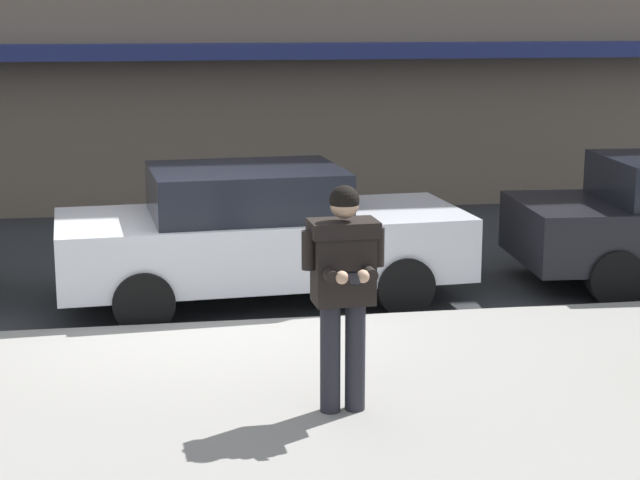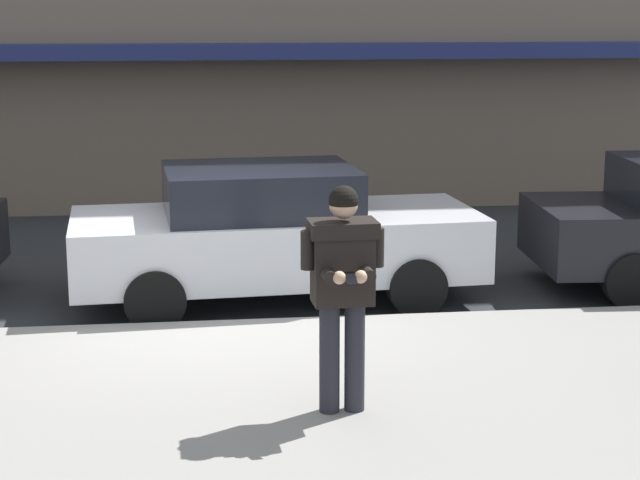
{
  "view_description": "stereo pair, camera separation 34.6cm",
  "coord_description": "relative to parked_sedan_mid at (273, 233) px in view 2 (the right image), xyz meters",
  "views": [
    {
      "loc": [
        -0.54,
        -10.66,
        3.24
      ],
      "look_at": [
        0.79,
        -2.68,
        1.49
      ],
      "focal_mm": 60.0,
      "sensor_mm": 36.0,
      "label": 1
    },
    {
      "loc": [
        -0.2,
        -10.71,
        3.24
      ],
      "look_at": [
        0.79,
        -2.68,
        1.49
      ],
      "focal_mm": 60.0,
      "sensor_mm": 36.0,
      "label": 2
    }
  ],
  "objects": [
    {
      "name": "curb_paint_line",
      "position": [
        0.3,
        -0.89,
        -0.79
      ],
      "size": [
        28.0,
        0.12,
        0.01
      ],
      "primitive_type": "cube",
      "color": "silver",
      "rests_on": "ground"
    },
    {
      "name": "sidewalk",
      "position": [
        0.3,
        -3.79,
        -0.72
      ],
      "size": [
        32.0,
        5.3,
        0.14
      ],
      "primitive_type": "cube",
      "color": "gray",
      "rests_on": "ground"
    },
    {
      "name": "ground_plane",
      "position": [
        -0.7,
        -0.94,
        -0.79
      ],
      "size": [
        80.0,
        80.0,
        0.0
      ],
      "primitive_type": "plane",
      "color": "#2B2D30"
    },
    {
      "name": "parked_sedan_mid",
      "position": [
        0.0,
        0.0,
        0.0
      ],
      "size": [
        4.61,
        2.16,
        1.54
      ],
      "color": "silver",
      "rests_on": "ground"
    },
    {
      "name": "man_texting_on_phone",
      "position": [
        0.24,
        -3.79,
        0.46
      ],
      "size": [
        0.65,
        0.59,
        1.81
      ],
      "color": "#23232B",
      "rests_on": "sidewalk"
    }
  ]
}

